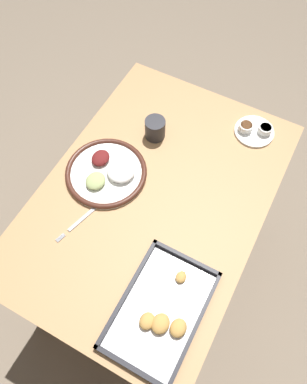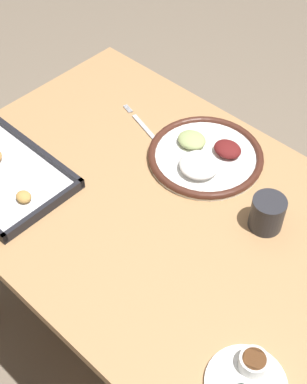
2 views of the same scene
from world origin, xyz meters
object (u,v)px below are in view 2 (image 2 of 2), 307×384
at_px(drinking_cup, 267,213).
at_px(saucer_plate, 247,382).
at_px(dinner_plate, 205,156).
at_px(fork, 145,128).

bearing_deg(drinking_cup, saucer_plate, 120.28).
relative_size(dinner_plate, saucer_plate, 1.94).
bearing_deg(saucer_plate, fork, -31.56).
relative_size(fork, drinking_cup, 2.40).
relative_size(saucer_plate, drinking_cup, 1.83).
height_order(fork, saucer_plate, saucer_plate).
bearing_deg(saucer_plate, drinking_cup, -59.72).
xyz_separation_m(dinner_plate, drinking_cup, (-0.24, 0.07, 0.03)).
height_order(dinner_plate, drinking_cup, drinking_cup).
xyz_separation_m(fork, drinking_cup, (-0.44, 0.05, 0.04)).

